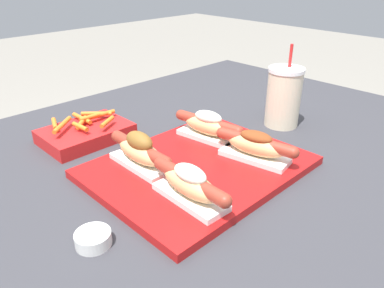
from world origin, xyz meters
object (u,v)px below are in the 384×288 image
object	(u,v)px
hot_dog_1	(255,146)
drink_cup	(284,97)
hot_dog_3	(208,125)
hot_dog_0	(190,184)
sauce_bowl	(93,238)
fries_basket	(86,133)
serving_tray	(198,167)
hot_dog_2	(140,151)

from	to	relation	value
hot_dog_1	drink_cup	distance (m)	0.26
hot_dog_1	hot_dog_3	world-z (taller)	hot_dog_3
hot_dog_1	hot_dog_3	xyz separation A→B (m)	(0.00, 0.15, 0.00)
hot_dog_0	sauce_bowl	xyz separation A→B (m)	(-0.18, 0.04, -0.04)
sauce_bowl	drink_cup	xyz separation A→B (m)	(0.63, 0.06, 0.07)
hot_dog_3	fries_basket	xyz separation A→B (m)	(-0.20, 0.24, -0.03)
serving_tray	sauce_bowl	distance (m)	0.29
sauce_bowl	hot_dog_2	bearing A→B (deg)	33.05
hot_dog_0	sauce_bowl	size ratio (longest dim) A/B	3.32
hot_dog_2	fries_basket	world-z (taller)	hot_dog_2
hot_dog_2	serving_tray	bearing A→B (deg)	-39.67
hot_dog_3	fries_basket	size ratio (longest dim) A/B	0.92
hot_dog_3	sauce_bowl	distance (m)	0.42
hot_dog_1	hot_dog_2	size ratio (longest dim) A/B	0.99
serving_tray	hot_dog_3	size ratio (longest dim) A/B	2.28
hot_dog_0	hot_dog_2	size ratio (longest dim) A/B	1.00
serving_tray	sauce_bowl	xyz separation A→B (m)	(-0.29, -0.05, 0.00)
sauce_bowl	serving_tray	bearing A→B (deg)	9.25
hot_dog_3	serving_tray	bearing A→B (deg)	-145.59
drink_cup	sauce_bowl	bearing A→B (deg)	-174.25
hot_dog_1	hot_dog_3	distance (m)	0.15
drink_cup	fries_basket	size ratio (longest dim) A/B	1.04
serving_tray	hot_dog_0	distance (m)	0.14
hot_dog_2	fries_basket	xyz separation A→B (m)	(0.00, 0.23, -0.03)
hot_dog_0	drink_cup	distance (m)	0.46
hot_dog_2	sauce_bowl	xyz separation A→B (m)	(-0.19, -0.13, -0.04)
sauce_bowl	drink_cup	distance (m)	0.64
hot_dog_1	drink_cup	bearing A→B (deg)	20.39
drink_cup	fries_basket	world-z (taller)	drink_cup
hot_dog_1	drink_cup	world-z (taller)	drink_cup
serving_tray	sauce_bowl	size ratio (longest dim) A/B	7.50
serving_tray	hot_dog_1	bearing A→B (deg)	-35.00
hot_dog_2	hot_dog_1	bearing A→B (deg)	-37.31
serving_tray	drink_cup	bearing A→B (deg)	2.78
hot_dog_0	sauce_bowl	distance (m)	0.19
hot_dog_0	hot_dog_3	xyz separation A→B (m)	(0.22, 0.16, 0.00)
hot_dog_3	fries_basket	distance (m)	0.31
hot_dog_1	hot_dog_2	bearing A→B (deg)	142.69
hot_dog_0	hot_dog_3	size ratio (longest dim) A/B	1.01
drink_cup	hot_dog_3	bearing A→B (deg)	166.44
drink_cup	fries_basket	distance (m)	0.53
serving_tray	hot_dog_2	world-z (taller)	hot_dog_2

